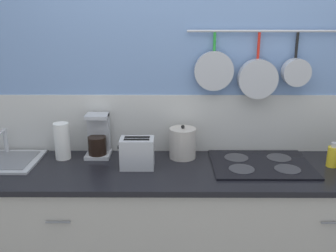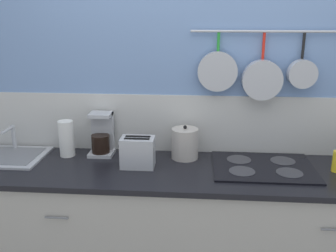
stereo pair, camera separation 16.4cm
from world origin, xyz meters
name	(u,v)px [view 1 (the left image)]	position (x,y,z in m)	size (l,w,h in m)	color
wall_back	(191,101)	(0.00, 0.36, 1.28)	(7.20, 0.16, 2.60)	#7293C6
cabinet_base	(192,235)	(0.00, 0.00, 0.44)	(3.11, 0.62, 0.89)	#B7B2A8
countertop	(193,171)	(0.00, 0.00, 0.90)	(3.15, 0.64, 0.03)	black
paper_towel_roll	(62,141)	(-0.86, 0.17, 1.05)	(0.10, 0.10, 0.25)	white
coffee_maker	(98,139)	(-0.63, 0.23, 1.04)	(0.16, 0.17, 0.29)	#B7BABF
toaster	(137,153)	(-0.35, 0.02, 1.02)	(0.23, 0.14, 0.20)	#B7BABF
kettle	(183,143)	(-0.06, 0.20, 1.02)	(0.18, 0.18, 0.23)	beige
cooktop	(261,164)	(0.44, 0.06, 0.93)	(0.63, 0.48, 0.01)	black
bottle_vinegar	(333,156)	(0.89, 0.05, 0.99)	(0.07, 0.07, 0.16)	yellow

